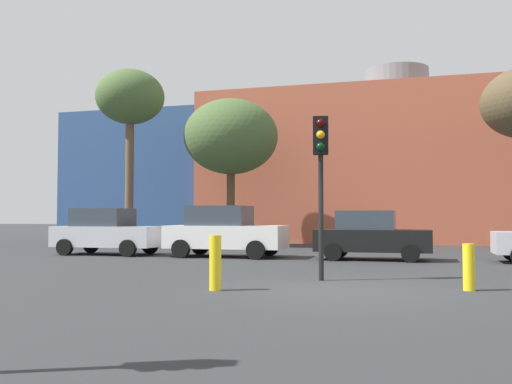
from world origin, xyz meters
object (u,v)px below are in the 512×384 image
at_px(parked_car_2, 371,235).
at_px(bollard_yellow_1, 469,267).
at_px(parked_car_0, 107,232).
at_px(bare_tree_0, 231,137).
at_px(traffic_light_island, 321,159).
at_px(bare_tree_1, 130,100).
at_px(bollard_yellow_0, 215,263).
at_px(parked_car_1, 225,232).

height_order(parked_car_2, bollard_yellow_1, parked_car_2).
distance_m(parked_car_0, bare_tree_0, 9.11).
bearing_deg(bollard_yellow_1, traffic_light_island, 162.23).
xyz_separation_m(bare_tree_1, bollard_yellow_0, (10.34, -15.55, -7.02)).
bearing_deg(bare_tree_1, parked_car_2, -26.20).
bearing_deg(bare_tree_0, traffic_light_island, -63.98).
xyz_separation_m(parked_car_1, traffic_light_island, (4.76, -6.91, 1.89)).
bearing_deg(bollard_yellow_1, parked_car_1, 135.01).
height_order(parked_car_2, bollard_yellow_0, parked_car_2).
relative_size(bare_tree_1, bollard_yellow_0, 8.21).
height_order(parked_car_1, bare_tree_0, bare_tree_0).
bearing_deg(parked_car_0, bare_tree_0, 69.65).
bearing_deg(bollard_yellow_0, parked_car_0, 130.44).
relative_size(parked_car_1, traffic_light_island, 1.14).
bearing_deg(parked_car_1, traffic_light_island, -55.43).
height_order(parked_car_1, bollard_yellow_1, parked_car_1).
bearing_deg(parked_car_0, parked_car_1, 0.00).
xyz_separation_m(parked_car_1, bare_tree_0, (-2.20, 7.34, 4.62)).
relative_size(parked_car_1, bare_tree_0, 0.58).
relative_size(parked_car_2, bollard_yellow_1, 4.18).
xyz_separation_m(parked_car_0, bollard_yellow_1, (12.85, -7.93, -0.44)).
xyz_separation_m(parked_car_0, traffic_light_island, (9.68, -6.91, 1.93)).
relative_size(parked_car_1, parked_car_2, 1.12).
height_order(parked_car_0, parked_car_1, parked_car_1).
height_order(parked_car_2, bare_tree_1, bare_tree_1).
xyz_separation_m(traffic_light_island, bare_tree_1, (-12.10, 13.17, 4.74)).
xyz_separation_m(parked_car_1, bollard_yellow_0, (3.00, -9.29, -0.39)).
bearing_deg(bare_tree_0, bollard_yellow_0, -72.66).
distance_m(traffic_light_island, bare_tree_1, 18.50).
xyz_separation_m(bare_tree_1, bollard_yellow_1, (15.27, -14.18, -7.11)).
bearing_deg(traffic_light_island, parked_car_1, -155.44).
xyz_separation_m(parked_car_2, bare_tree_1, (-12.71, 6.26, 6.73)).
distance_m(parked_car_2, traffic_light_island, 7.22).
bearing_deg(bollard_yellow_0, parked_car_2, 75.66).
bearing_deg(bare_tree_0, bare_tree_1, -168.06).
bearing_deg(bollard_yellow_0, bare_tree_1, 123.61).
relative_size(parked_car_0, bare_tree_1, 0.46).
height_order(parked_car_1, bare_tree_1, bare_tree_1).
distance_m(parked_car_0, bare_tree_1, 9.46).
xyz_separation_m(bollard_yellow_0, bollard_yellow_1, (4.93, 1.37, -0.09)).
height_order(traffic_light_island, bare_tree_0, bare_tree_0).
bearing_deg(bollard_yellow_0, bollard_yellow_1, 15.49).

